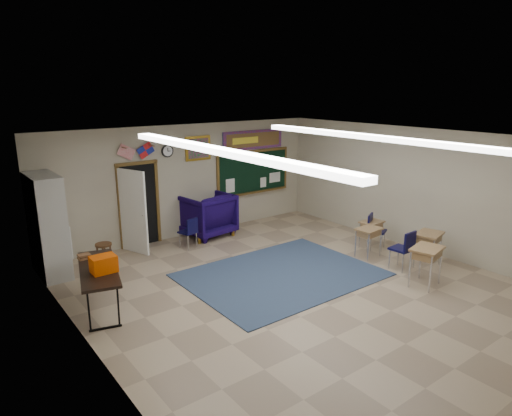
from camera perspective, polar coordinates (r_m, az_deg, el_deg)
floor at (r=9.32m, az=5.48°, el=-10.18°), size 9.00×9.00×0.00m
back_wall at (r=12.36m, az=-8.61°, el=3.37°), size 8.00×0.04×3.00m
left_wall at (r=6.86m, az=-19.81°, el=-6.90°), size 0.04×9.00×3.00m
right_wall at (r=11.81m, az=20.12°, el=2.08°), size 0.04×9.00×3.00m
ceiling at (r=8.49m, az=5.99°, el=8.47°), size 8.00×9.00×0.04m
area_rug at (r=9.98m, az=3.20°, el=-8.30°), size 4.00×3.00×0.02m
fluorescent_strips at (r=8.50m, az=5.98°, el=8.07°), size 3.86×6.00×0.10m
doorway at (r=11.70m, az=-14.61°, el=0.17°), size 1.10×0.89×2.16m
chalkboard at (r=13.51m, az=-0.31°, el=4.37°), size 2.55×0.14×1.30m
bulletin_board at (r=13.37m, az=-0.33°, el=8.53°), size 2.10×0.05×0.55m
framed_art_print at (r=12.36m, az=-7.26°, el=7.42°), size 0.75×0.05×0.65m
wall_clock at (r=11.94m, az=-11.02°, el=7.00°), size 0.32×0.05×0.32m
wall_flags at (r=11.56m, az=-14.79°, el=7.17°), size 1.16×0.06×0.70m
storage_cabinet at (r=10.60m, az=-24.59°, el=-2.03°), size 0.59×1.25×2.20m
wingback_armchair at (r=12.46m, az=-6.21°, el=-0.81°), size 1.39×1.42×1.16m
student_chair_reading at (r=11.58m, az=-8.52°, el=-3.07°), size 0.49×0.49×0.80m
student_chair_desk_a at (r=10.62m, az=17.71°, el=-5.00°), size 0.47×0.47×0.91m
student_chair_desk_b at (r=11.78m, az=14.89°, el=-2.90°), size 0.59×0.59×0.88m
student_desk_front_left at (r=11.17m, az=13.85°, el=-4.01°), size 0.63×0.50×0.71m
student_desk_front_right at (r=11.85m, az=14.18°, el=-3.02°), size 0.60×0.47×0.69m
student_desk_back_left at (r=9.92m, az=20.45°, el=-6.63°), size 0.78×0.65×0.82m
student_desk_back_right at (r=10.99m, az=20.70°, el=-4.65°), size 0.76×0.64×0.79m
folding_table at (r=8.89m, az=-18.93°, el=-9.21°), size 1.10×2.01×1.09m
wooden_stool at (r=10.63m, az=-18.41°, el=-5.79°), size 0.35×0.35×0.62m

